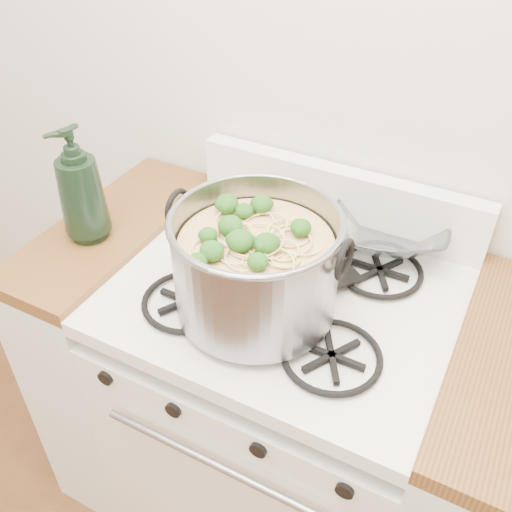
% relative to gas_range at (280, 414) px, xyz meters
% --- Properties ---
extents(gas_range, '(0.76, 0.66, 0.92)m').
position_rel_gas_range_xyz_m(gas_range, '(0.00, 0.00, 0.00)').
color(gas_range, white).
rests_on(gas_range, ground).
extents(counter_left, '(0.25, 0.65, 0.92)m').
position_rel_gas_range_xyz_m(counter_left, '(-0.51, 0.00, 0.02)').
color(counter_left, silver).
rests_on(counter_left, ground).
extents(stock_pot, '(0.38, 0.35, 0.24)m').
position_rel_gas_range_xyz_m(stock_pot, '(-0.03, -0.10, 0.60)').
color(stock_pot, gray).
rests_on(stock_pot, gas_range).
extents(spatula, '(0.42, 0.42, 0.02)m').
position_rel_gas_range_xyz_m(spatula, '(0.08, 0.07, 0.50)').
color(spatula, black).
rests_on(spatula, gas_range).
extents(glass_bowl, '(0.14, 0.14, 0.03)m').
position_rel_gas_range_xyz_m(glass_bowl, '(0.15, 0.27, 0.50)').
color(glass_bowl, white).
rests_on(glass_bowl, gas_range).
extents(bottle, '(0.14, 0.14, 0.29)m').
position_rel_gas_range_xyz_m(bottle, '(-0.51, -0.06, 0.63)').
color(bottle, black).
rests_on(bottle, counter_left).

